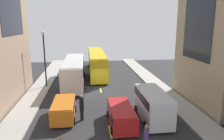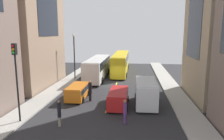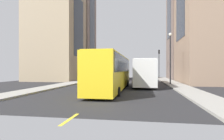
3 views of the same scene
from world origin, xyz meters
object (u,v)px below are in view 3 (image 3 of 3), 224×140
at_px(streetcar_yellow, 113,70).
at_px(pedestrian_waiting_curb, 138,74).
at_px(car_red_1, 122,75).
at_px(traffic_light_near_corner, 159,59).
at_px(car_orange_0, 146,76).
at_px(pedestrian_walking_far, 120,74).
at_px(city_bus_white, 144,71).
at_px(delivery_van_white, 108,73).
at_px(pedestrian_crossing_mid, 143,74).

height_order(streetcar_yellow, pedestrian_waiting_curb, streetcar_yellow).
relative_size(car_red_1, traffic_light_near_corner, 0.73).
relative_size(streetcar_yellow, traffic_light_near_corner, 2.30).
bearing_deg(car_red_1, streetcar_yellow, 93.08).
distance_m(streetcar_yellow, car_orange_0, 17.31).
bearing_deg(streetcar_yellow, car_orange_0, -102.61).
bearing_deg(pedestrian_walking_far, streetcar_yellow, -116.36).
xyz_separation_m(city_bus_white, pedestrian_walking_far, (5.29, -17.08, -0.88)).
xyz_separation_m(city_bus_white, car_red_1, (4.40, -12.83, -1.06)).
bearing_deg(car_orange_0, delivery_van_white, -9.55).
xyz_separation_m(car_red_1, pedestrian_waiting_curb, (-3.20, 1.27, 0.27)).
bearing_deg(car_red_1, city_bus_white, 108.94).
distance_m(car_red_1, traffic_light_near_corner, 9.95).
bearing_deg(car_orange_0, car_red_1, -20.98).
distance_m(streetcar_yellow, pedestrian_crossing_mid, 24.18).
relative_size(streetcar_yellow, car_red_1, 3.16).
bearing_deg(city_bus_white, streetcar_yellow, 59.87).
relative_size(streetcar_yellow, pedestrian_walking_far, 7.14).
bearing_deg(pedestrian_waiting_curb, pedestrian_walking_far, 146.92).
bearing_deg(city_bus_white, car_orange_0, -91.94).
relative_size(pedestrian_waiting_curb, traffic_light_near_corner, 0.36).
xyz_separation_m(delivery_van_white, pedestrian_waiting_curb, (-6.01, 0.71, -0.29)).
height_order(car_orange_0, traffic_light_near_corner, traffic_light_near_corner).
height_order(delivery_van_white, pedestrian_waiting_curb, delivery_van_white).
xyz_separation_m(streetcar_yellow, delivery_van_white, (3.82, -18.13, -0.61)).
distance_m(pedestrian_crossing_mid, pedestrian_waiting_curb, 6.61).
xyz_separation_m(city_bus_white, traffic_light_near_corner, (-3.43, -17.79, 2.58)).
height_order(pedestrian_crossing_mid, pedestrian_waiting_curb, pedestrian_waiting_curb).
xyz_separation_m(streetcar_yellow, car_red_1, (1.01, -18.68, -1.17)).
height_order(car_red_1, pedestrian_waiting_curb, pedestrian_waiting_curb).
height_order(pedestrian_walking_far, pedestrian_waiting_curb, pedestrian_waiting_curb).
relative_size(car_red_1, pedestrian_waiting_curb, 2.04).
bearing_deg(pedestrian_crossing_mid, car_red_1, -46.44).
xyz_separation_m(city_bus_white, pedestrian_crossing_mid, (0.11, -18.08, -0.84)).
bearing_deg(city_bus_white, pedestrian_waiting_curb, -84.07).
bearing_deg(pedestrian_waiting_curb, car_orange_0, 0.63).
bearing_deg(pedestrian_crossing_mid, city_bus_white, -6.82).
height_order(car_red_1, pedestrian_walking_far, pedestrian_walking_far).
relative_size(city_bus_white, pedestrian_waiting_curb, 5.15).
height_order(streetcar_yellow, delivery_van_white, streetcar_yellow).
height_order(pedestrian_waiting_curb, traffic_light_near_corner, traffic_light_near_corner).
xyz_separation_m(city_bus_white, car_orange_0, (-0.37, -11.00, -1.07)).
distance_m(streetcar_yellow, traffic_light_near_corner, 24.73).
bearing_deg(city_bus_white, traffic_light_near_corner, -100.90).
relative_size(delivery_van_white, car_red_1, 1.11).
height_order(city_bus_white, car_red_1, city_bus_white).
relative_size(pedestrian_crossing_mid, traffic_light_near_corner, 0.34).
relative_size(delivery_van_white, car_orange_0, 1.25).
relative_size(car_red_1, pedestrian_crossing_mid, 2.16).
bearing_deg(pedestrian_waiting_curb, pedestrian_crossing_mid, 100.85).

